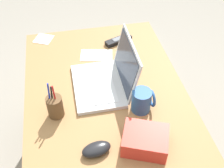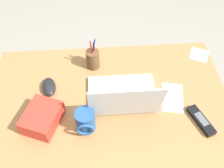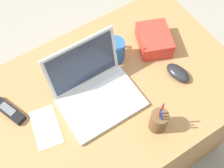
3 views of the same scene
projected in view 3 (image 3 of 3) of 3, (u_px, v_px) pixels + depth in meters
ground_plane at (111, 147)px, 1.92m from camera, size 6.00×6.00×0.00m
desk at (110, 125)px, 1.59m from camera, size 1.15×0.76×0.76m
laptop at (95, 90)px, 1.21m from camera, size 0.32×0.28×0.24m
computer_mouse at (178, 73)px, 1.29m from camera, size 0.08×0.13×0.04m
coffee_mug_white at (115, 50)px, 1.30m from camera, size 0.09×0.10×0.11m
cordless_phone at (8, 110)px, 1.21m from camera, size 0.10×0.16×0.03m
pen_holder at (159, 121)px, 1.14m from camera, size 0.07×0.07×0.18m
snack_bag at (154, 40)px, 1.35m from camera, size 0.19×0.21×0.08m
paper_note_near_laptop at (46, 127)px, 1.18m from camera, size 0.13×0.19×0.00m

